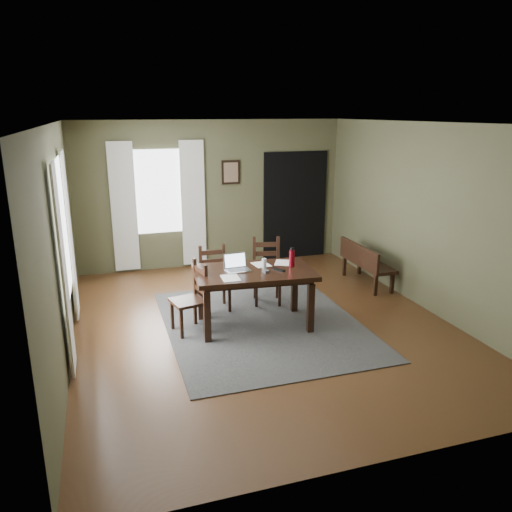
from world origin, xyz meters
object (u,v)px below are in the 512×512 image
object	(u,v)px
chair_back_left	(215,279)
chair_back_right	(267,272)
bench	(364,261)
chair_end	(191,298)
water_bottle	(292,258)
laptop	(237,266)
dining_table	(254,277)

from	to	relation	value
chair_back_left	chair_back_right	distance (m)	0.82
bench	chair_back_left	bearing A→B (deg)	96.27
chair_back_right	bench	size ratio (longest dim) A/B	0.79
chair_end	water_bottle	xyz separation A→B (m)	(1.38, -0.08, 0.46)
chair_end	chair_back_right	world-z (taller)	chair_back_right
bench	water_bottle	xyz separation A→B (m)	(-1.74, -1.06, 0.50)
bench	laptop	xyz separation A→B (m)	(-2.50, -0.99, 0.44)
chair_back_left	chair_back_right	world-z (taller)	chair_back_right
chair_back_right	bench	bearing A→B (deg)	21.86
chair_end	laptop	xyz separation A→B (m)	(0.62, -0.00, 0.39)
chair_end	chair_back_right	bearing A→B (deg)	106.67
dining_table	bench	size ratio (longest dim) A/B	1.32
chair_back_right	laptop	world-z (taller)	laptop
chair_end	laptop	world-z (taller)	laptop
bench	water_bottle	world-z (taller)	water_bottle
dining_table	water_bottle	bearing A→B (deg)	5.86
chair_end	water_bottle	size ratio (longest dim) A/B	3.51
chair_back_left	chair_back_right	xyz separation A→B (m)	(0.82, 0.03, 0.02)
laptop	water_bottle	world-z (taller)	water_bottle
chair_back_left	water_bottle	world-z (taller)	water_bottle
water_bottle	laptop	bearing A→B (deg)	174.23
chair_end	water_bottle	bearing A→B (deg)	74.26
dining_table	chair_end	xyz separation A→B (m)	(-0.84, 0.09, -0.24)
dining_table	chair_back_left	bearing A→B (deg)	120.15
chair_end	chair_back_right	distance (m)	1.48
dining_table	chair_back_left	world-z (taller)	chair_back_left
chair_back_right	water_bottle	xyz separation A→B (m)	(0.09, -0.80, 0.44)
laptop	water_bottle	distance (m)	0.77
dining_table	bench	bearing A→B (deg)	30.06
chair_back_right	dining_table	bearing A→B (deg)	-105.72
chair_back_right	water_bottle	size ratio (longest dim) A/B	3.69
chair_end	bench	size ratio (longest dim) A/B	0.75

